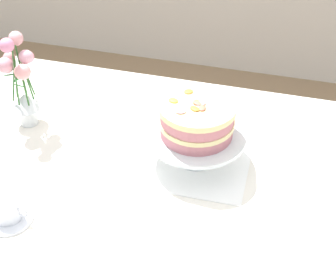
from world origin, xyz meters
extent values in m
cube|color=white|center=(0.00, 0.00, 0.72)|extent=(1.40, 1.00, 0.03)
cylinder|color=brown|center=(-0.60, 0.40, 0.35)|extent=(0.06, 0.06, 0.71)
cube|color=white|center=(0.12, 0.07, 0.74)|extent=(0.32, 0.32, 0.00)
cylinder|color=silver|center=(0.12, 0.07, 0.75)|extent=(0.11, 0.11, 0.01)
cylinder|color=silver|center=(0.12, 0.07, 0.79)|extent=(0.03, 0.03, 0.07)
cylinder|color=silver|center=(0.12, 0.07, 0.83)|extent=(0.29, 0.29, 0.01)
cylinder|color=#CC7A84|center=(0.12, 0.07, 0.86)|extent=(0.21, 0.21, 0.03)
cylinder|color=beige|center=(0.12, 0.07, 0.88)|extent=(0.21, 0.21, 0.01)
cylinder|color=#CC7A84|center=(0.12, 0.07, 0.91)|extent=(0.21, 0.21, 0.03)
cylinder|color=beige|center=(0.12, 0.07, 0.93)|extent=(0.22, 0.22, 0.02)
ellipsoid|color=orange|center=(0.08, 0.13, 0.94)|extent=(0.03, 0.03, 0.00)
ellipsoid|color=yellow|center=(0.12, 0.08, 0.94)|extent=(0.03, 0.03, 0.00)
ellipsoid|color=pink|center=(0.13, 0.08, 0.94)|extent=(0.03, 0.03, 0.01)
ellipsoid|color=orange|center=(0.12, 0.05, 0.94)|extent=(0.03, 0.03, 0.01)
ellipsoid|color=pink|center=(0.12, 0.05, 0.94)|extent=(0.03, 0.03, 0.00)
ellipsoid|color=#E56B51|center=(0.12, 0.07, 0.94)|extent=(0.03, 0.03, 0.01)
ellipsoid|color=#E56B51|center=(0.13, 0.06, 0.94)|extent=(0.02, 0.03, 0.01)
ellipsoid|color=yellow|center=(0.05, 0.07, 0.94)|extent=(0.03, 0.03, 0.01)
ellipsoid|color=pink|center=(0.08, 0.02, 0.94)|extent=(0.03, 0.03, 0.01)
cylinder|color=silver|center=(-0.45, 0.11, 0.77)|extent=(0.06, 0.06, 0.06)
cone|color=silver|center=(-0.45, 0.11, 0.83)|extent=(0.10, 0.10, 0.05)
cylinder|color=#2D6028|center=(-0.43, 0.12, 0.91)|extent=(0.02, 0.01, 0.15)
sphere|color=#E0A2B5|center=(-0.42, 0.12, 0.98)|extent=(0.04, 0.04, 0.04)
cylinder|color=#2D6028|center=(-0.43, 0.14, 0.90)|extent=(0.02, 0.03, 0.14)
sphere|color=pink|center=(-0.43, 0.15, 0.97)|extent=(0.04, 0.04, 0.04)
ellipsoid|color=#236B2D|center=(-0.44, 0.13, 0.92)|extent=(0.04, 0.05, 0.02)
cylinder|color=#2D6028|center=(-0.45, 0.13, 0.93)|extent=(0.01, 0.02, 0.20)
sphere|color=pink|center=(-0.45, 0.14, 1.03)|extent=(0.04, 0.04, 0.04)
ellipsoid|color=#236B2D|center=(-0.46, 0.13, 0.91)|extent=(0.03, 0.05, 0.01)
cylinder|color=#2D6028|center=(-0.46, 0.12, 0.90)|extent=(0.03, 0.01, 0.14)
sphere|color=pink|center=(-0.48, 0.12, 0.97)|extent=(0.04, 0.04, 0.04)
ellipsoid|color=#236B2D|center=(-0.46, 0.12, 0.88)|extent=(0.05, 0.02, 0.02)
cylinder|color=#2D6028|center=(-0.47, 0.10, 0.90)|extent=(0.03, 0.02, 0.13)
sphere|color=pink|center=(-0.48, 0.10, 0.96)|extent=(0.05, 0.05, 0.05)
ellipsoid|color=#236B2D|center=(-0.47, 0.11, 0.92)|extent=(0.05, 0.04, 0.01)
cylinder|color=#2D6028|center=(-0.45, 0.09, 0.94)|extent=(0.01, 0.03, 0.21)
sphere|color=pink|center=(-0.45, 0.08, 1.04)|extent=(0.04, 0.04, 0.04)
ellipsoid|color=#236B2D|center=(-0.44, 0.09, 0.92)|extent=(0.02, 0.05, 0.01)
cylinder|color=#2D6028|center=(-0.43, 0.10, 0.89)|extent=(0.02, 0.03, 0.12)
sphere|color=pink|center=(-0.42, 0.09, 0.95)|extent=(0.05, 0.05, 0.05)
cylinder|color=white|center=(-0.30, -0.29, 0.74)|extent=(0.13, 0.13, 0.01)
cylinder|color=white|center=(-0.30, -0.29, 0.77)|extent=(0.07, 0.07, 0.05)
torus|color=white|center=(-0.26, -0.29, 0.78)|extent=(0.03, 0.01, 0.03)
camera|label=1|loc=(0.35, -1.10, 1.76)|focal=56.21mm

